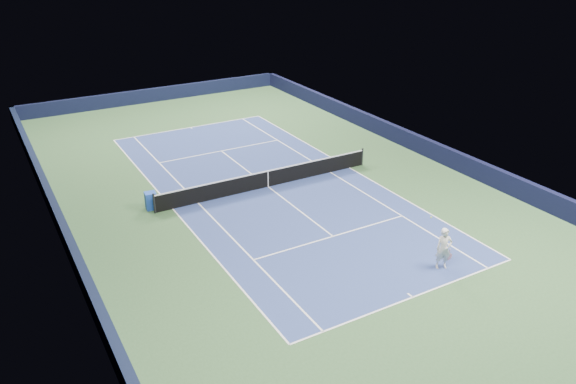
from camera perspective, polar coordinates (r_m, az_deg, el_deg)
ground at (r=30.97m, az=-2.03°, el=0.53°), size 40.00×40.00×0.00m
wall_far at (r=48.26m, az=-13.31°, el=9.60°), size 22.00×0.35×1.10m
wall_right at (r=36.68m, az=13.12°, el=4.78°), size 0.35×40.00×1.10m
wall_left at (r=27.92m, az=-22.10°, el=-3.05°), size 0.35×40.00×1.10m
court_surface at (r=30.97m, az=-2.03°, el=0.54°), size 10.97×23.77×0.01m
baseline_far at (r=41.16m, az=-9.87°, el=6.49°), size 10.97×0.08×0.00m
baseline_near at (r=22.49m, az=12.56°, el=-10.39°), size 10.97×0.08×0.00m
sideline_doubles_right at (r=33.65m, az=6.25°, el=2.47°), size 0.08×23.77×0.00m
sideline_doubles_left at (r=29.08m, az=-11.62°, el=-1.69°), size 0.08×23.77×0.00m
sideline_singles_right at (r=32.91m, az=4.31°, el=2.02°), size 0.08×23.77×0.00m
sideline_singles_left at (r=29.47m, az=-9.12°, el=-1.10°), size 0.08×23.77×0.00m
service_line_far at (r=36.33m, az=-6.78°, el=4.17°), size 8.23×0.08×0.00m
service_line_near at (r=26.07m, az=4.60°, el=-4.51°), size 8.23×0.08×0.00m
center_service_line at (r=30.96m, az=-2.03°, el=0.55°), size 0.08×12.80×0.00m
center_mark_far at (r=41.02m, az=-9.79°, el=6.43°), size 0.08×0.30×0.00m
center_mark_near at (r=22.58m, az=12.31°, el=-10.21°), size 0.08×0.30×0.00m
tennis_net at (r=30.76m, az=-2.05°, el=1.39°), size 12.90×0.10×1.07m
sponsor_cube at (r=29.16m, az=-13.75°, el=-0.86°), size 0.62×0.55×0.91m
tennis_player at (r=24.13m, az=15.54°, el=-5.56°), size 0.88×1.37×1.92m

